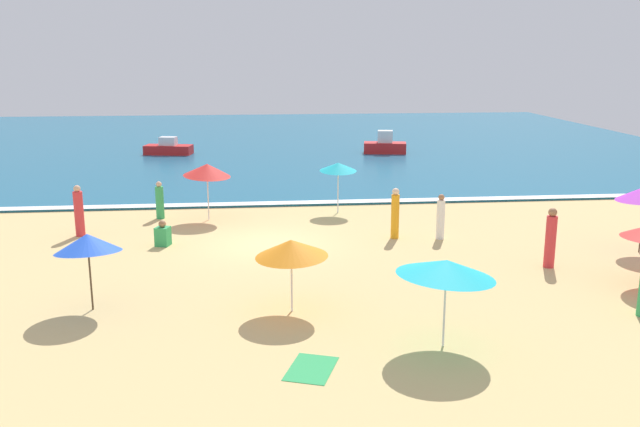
{
  "coord_description": "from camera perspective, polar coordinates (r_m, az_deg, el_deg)",
  "views": [
    {
      "loc": [
        -0.49,
        -23.34,
        6.67
      ],
      "look_at": [
        1.98,
        1.18,
        0.8
      ],
      "focal_mm": 38.39,
      "sensor_mm": 36.0,
      "label": 1
    }
  ],
  "objects": [
    {
      "name": "beachgoer_7",
      "position": [
        24.95,
        6.28,
        -0.03
      ],
      "size": [
        0.31,
        0.31,
        1.86
      ],
      "color": "orange",
      "rests_on": "ground_plane"
    },
    {
      "name": "beach_umbrella_2",
      "position": [
        15.73,
        10.49,
        -4.51
      ],
      "size": [
        2.98,
        2.96,
        2.18
      ],
      "color": "silver",
      "rests_on": "ground_plane"
    },
    {
      "name": "beachgoer_5",
      "position": [
        28.54,
        -13.22,
        1.0
      ],
      "size": [
        0.35,
        0.35,
        1.54
      ],
      "color": "green",
      "rests_on": "ground_plane"
    },
    {
      "name": "wave_breaker_foam",
      "position": [
        30.36,
        -4.7,
        0.86
      ],
      "size": [
        57.0,
        0.7,
        0.01
      ],
      "primitive_type": "cube",
      "color": "white",
      "rests_on": "ocean_water"
    },
    {
      "name": "beach_umbrella_4",
      "position": [
        27.7,
        -9.4,
        3.6
      ],
      "size": [
        2.69,
        2.68,
        2.37
      ],
      "color": "silver",
      "rests_on": "ground_plane"
    },
    {
      "name": "ground_plane",
      "position": [
        24.28,
        -4.39,
        -2.59
      ],
      "size": [
        60.0,
        60.0,
        0.0
      ],
      "primitive_type": "plane",
      "color": "#D8B775"
    },
    {
      "name": "beachgoer_4",
      "position": [
        26.64,
        -19.46,
        0.12
      ],
      "size": [
        0.35,
        0.35,
        1.91
      ],
      "color": "red",
      "rests_on": "ground_plane"
    },
    {
      "name": "beach_umbrella_5",
      "position": [
        18.69,
        -18.8,
        -2.35
      ],
      "size": [
        2.1,
        2.13,
        2.17
      ],
      "color": "#4C3823",
      "rests_on": "ground_plane"
    },
    {
      "name": "beach_umbrella_0",
      "position": [
        28.58,
        1.52,
        3.91
      ],
      "size": [
        1.62,
        1.64,
        2.2
      ],
      "color": "silver",
      "rests_on": "ground_plane"
    },
    {
      "name": "small_boat_0",
      "position": [
        45.48,
        5.44,
        5.65
      ],
      "size": [
        2.92,
        1.71,
        1.49
      ],
      "color": "red",
      "rests_on": "ocean_water"
    },
    {
      "name": "small_boat_1",
      "position": [
        45.85,
        -12.52,
        5.33
      ],
      "size": [
        3.21,
        1.79,
        1.13
      ],
      "color": "red",
      "rests_on": "ocean_water"
    },
    {
      "name": "beachgoer_3",
      "position": [
        24.6,
        -12.97,
        -1.75
      ],
      "size": [
        0.57,
        0.57,
        0.92
      ],
      "color": "green",
      "rests_on": "ground_plane"
    },
    {
      "name": "beachgoer_1",
      "position": [
        22.65,
        18.67,
        -2.02
      ],
      "size": [
        0.44,
        0.44,
        1.92
      ],
      "color": "red",
      "rests_on": "ground_plane"
    },
    {
      "name": "ocean_water",
      "position": [
        51.77,
        -5.2,
        5.99
      ],
      "size": [
        60.0,
        44.0,
        0.1
      ],
      "primitive_type": "cube",
      "color": "#196084",
      "rests_on": "ground_plane"
    },
    {
      "name": "beach_umbrella_6",
      "position": [
        17.63,
        -2.4,
        -2.92
      ],
      "size": [
        2.66,
        2.65,
        1.99
      ],
      "color": "silver",
      "rests_on": "ground_plane"
    },
    {
      "name": "beachgoer_0",
      "position": [
        25.08,
        10.02,
        -0.36
      ],
      "size": [
        0.37,
        0.37,
        1.66
      ],
      "color": "white",
      "rests_on": "ground_plane"
    },
    {
      "name": "beach_towel_0",
      "position": [
        15.09,
        -0.74,
        -12.8
      ],
      "size": [
        1.34,
        1.61,
        0.01
      ],
      "color": "green",
      "rests_on": "ground_plane"
    }
  ]
}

